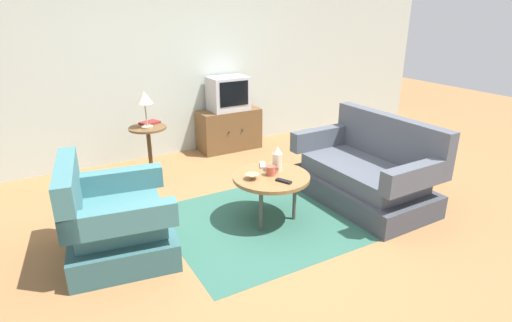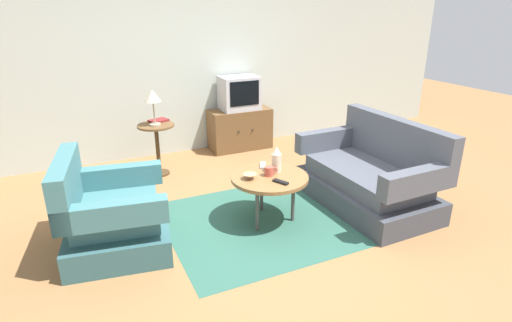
{
  "view_description": "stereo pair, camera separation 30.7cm",
  "coord_description": "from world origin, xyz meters",
  "px_view_note": "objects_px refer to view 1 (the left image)",
  "views": [
    {
      "loc": [
        -1.88,
        -2.99,
        2.02
      ],
      "look_at": [
        0.04,
        0.36,
        0.55
      ],
      "focal_mm": 28.86,
      "sensor_mm": 36.0,
      "label": 1
    },
    {
      "loc": [
        -1.6,
        -3.13,
        2.02
      ],
      "look_at": [
        0.04,
        0.36,
        0.55
      ],
      "focal_mm": 28.86,
      "sensor_mm": 36.0,
      "label": 2
    }
  ],
  "objects_px": {
    "bowl": "(252,177)",
    "television": "(228,93)",
    "coffee_table": "(271,179)",
    "vase": "(277,159)",
    "mug": "(271,171)",
    "side_table": "(149,142)",
    "table_lamp": "(144,100)",
    "tv_remote_silver": "(262,165)",
    "tv_remote_dark": "(284,181)",
    "couch": "(366,174)",
    "tv_stand": "(229,130)",
    "book": "(150,123)",
    "armchair": "(114,223)"
  },
  "relations": [
    {
      "from": "armchair",
      "to": "table_lamp",
      "type": "height_order",
      "value": "table_lamp"
    },
    {
      "from": "television",
      "to": "tv_remote_silver",
      "type": "relative_size",
      "value": 3.17
    },
    {
      "from": "tv_remote_dark",
      "to": "tv_remote_silver",
      "type": "distance_m",
      "value": 0.45
    },
    {
      "from": "bowl",
      "to": "television",
      "type": "bearing_deg",
      "value": 69.31
    },
    {
      "from": "armchair",
      "to": "couch",
      "type": "height_order",
      "value": "couch"
    },
    {
      "from": "vase",
      "to": "mug",
      "type": "distance_m",
      "value": 0.15
    },
    {
      "from": "coffee_table",
      "to": "television",
      "type": "bearing_deg",
      "value": 74.32
    },
    {
      "from": "armchair",
      "to": "television",
      "type": "relative_size",
      "value": 1.91
    },
    {
      "from": "armchair",
      "to": "book",
      "type": "bearing_deg",
      "value": 162.69
    },
    {
      "from": "bowl",
      "to": "armchair",
      "type": "bearing_deg",
      "value": 174.07
    },
    {
      "from": "table_lamp",
      "to": "armchair",
      "type": "bearing_deg",
      "value": -116.54
    },
    {
      "from": "side_table",
      "to": "table_lamp",
      "type": "height_order",
      "value": "table_lamp"
    },
    {
      "from": "television",
      "to": "bowl",
      "type": "distance_m",
      "value": 2.32
    },
    {
      "from": "coffee_table",
      "to": "table_lamp",
      "type": "xyz_separation_m",
      "value": [
        -0.73,
        1.63,
        0.55
      ]
    },
    {
      "from": "armchair",
      "to": "bowl",
      "type": "distance_m",
      "value": 1.29
    },
    {
      "from": "television",
      "to": "vase",
      "type": "relative_size",
      "value": 2.11
    },
    {
      "from": "armchair",
      "to": "coffee_table",
      "type": "bearing_deg",
      "value": 93.58
    },
    {
      "from": "tv_remote_silver",
      "to": "television",
      "type": "bearing_deg",
      "value": 11.93
    },
    {
      "from": "coffee_table",
      "to": "tv_remote_silver",
      "type": "distance_m",
      "value": 0.26
    },
    {
      "from": "mug",
      "to": "couch",
      "type": "bearing_deg",
      "value": -6.03
    },
    {
      "from": "side_table",
      "to": "vase",
      "type": "bearing_deg",
      "value": -62.51
    },
    {
      "from": "armchair",
      "to": "tv_remote_dark",
      "type": "distance_m",
      "value": 1.54
    },
    {
      "from": "mug",
      "to": "bowl",
      "type": "bearing_deg",
      "value": 179.14
    },
    {
      "from": "coffee_table",
      "to": "television",
      "type": "relative_size",
      "value": 1.38
    },
    {
      "from": "table_lamp",
      "to": "tv_remote_dark",
      "type": "distance_m",
      "value": 2.03
    },
    {
      "from": "tv_remote_silver",
      "to": "table_lamp",
      "type": "bearing_deg",
      "value": 57.73
    },
    {
      "from": "table_lamp",
      "to": "book",
      "type": "height_order",
      "value": "table_lamp"
    },
    {
      "from": "couch",
      "to": "tv_remote_silver",
      "type": "xyz_separation_m",
      "value": [
        -1.1,
        0.36,
        0.19
      ]
    },
    {
      "from": "tv_stand",
      "to": "table_lamp",
      "type": "bearing_deg",
      "value": -158.69
    },
    {
      "from": "side_table",
      "to": "table_lamp",
      "type": "relative_size",
      "value": 1.49
    },
    {
      "from": "bowl",
      "to": "table_lamp",
      "type": "bearing_deg",
      "value": 107.99
    },
    {
      "from": "mug",
      "to": "tv_remote_silver",
      "type": "relative_size",
      "value": 0.79
    },
    {
      "from": "side_table",
      "to": "tv_stand",
      "type": "xyz_separation_m",
      "value": [
        1.32,
        0.49,
        -0.16
      ]
    },
    {
      "from": "tv_remote_dark",
      "to": "tv_remote_silver",
      "type": "height_order",
      "value": "same"
    },
    {
      "from": "tv_remote_silver",
      "to": "tv_remote_dark",
      "type": "bearing_deg",
      "value": -156.27
    },
    {
      "from": "tv_stand",
      "to": "tv_remote_silver",
      "type": "xyz_separation_m",
      "value": [
        -0.56,
        -1.9,
        0.19
      ]
    },
    {
      "from": "television",
      "to": "mug",
      "type": "xyz_separation_m",
      "value": [
        -0.61,
        -2.15,
        -0.31
      ]
    },
    {
      "from": "television",
      "to": "book",
      "type": "bearing_deg",
      "value": -163.73
    },
    {
      "from": "armchair",
      "to": "side_table",
      "type": "relative_size",
      "value": 1.6
    },
    {
      "from": "side_table",
      "to": "vase",
      "type": "distance_m",
      "value": 1.8
    },
    {
      "from": "couch",
      "to": "tv_stand",
      "type": "xyz_separation_m",
      "value": [
        -0.54,
        2.26,
        -0.0
      ]
    },
    {
      "from": "television",
      "to": "table_lamp",
      "type": "distance_m",
      "value": 1.44
    },
    {
      "from": "couch",
      "to": "book",
      "type": "xyz_separation_m",
      "value": [
        -1.8,
        1.9,
        0.36
      ]
    },
    {
      "from": "tv_stand",
      "to": "tv_remote_silver",
      "type": "distance_m",
      "value": 1.99
    },
    {
      "from": "couch",
      "to": "bowl",
      "type": "xyz_separation_m",
      "value": [
        -1.35,
        0.12,
        0.21
      ]
    },
    {
      "from": "armchair",
      "to": "vase",
      "type": "height_order",
      "value": "armchair"
    },
    {
      "from": "vase",
      "to": "side_table",
      "type": "bearing_deg",
      "value": 117.49
    },
    {
      "from": "tv_stand",
      "to": "tv_remote_silver",
      "type": "height_order",
      "value": "tv_stand"
    },
    {
      "from": "vase",
      "to": "mug",
      "type": "height_order",
      "value": "vase"
    },
    {
      "from": "tv_stand",
      "to": "television",
      "type": "relative_size",
      "value": 1.65
    }
  ]
}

